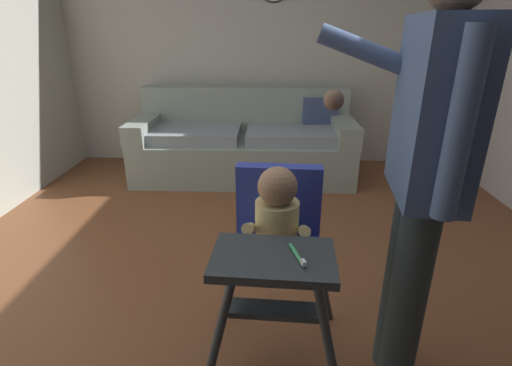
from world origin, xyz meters
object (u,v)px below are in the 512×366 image
object	(u,v)px
couch	(245,144)
toy_ball	(257,220)
high_chair	(277,235)
adult_standing	(423,175)

from	to	relation	value
couch	toy_ball	world-z (taller)	couch
high_chair	adult_standing	xyz separation A→B (m)	(0.51, -0.06, 0.29)
high_chair	adult_standing	size ratio (longest dim) A/B	0.58
couch	adult_standing	bearing A→B (deg)	17.89
adult_standing	toy_ball	distance (m)	1.58
couch	adult_standing	xyz separation A→B (m)	(0.79, -2.45, 0.60)
high_chair	toy_ball	world-z (taller)	high_chair
couch	high_chair	bearing A→B (deg)	6.72
high_chair	adult_standing	distance (m)	0.59
high_chair	adult_standing	world-z (taller)	adult_standing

